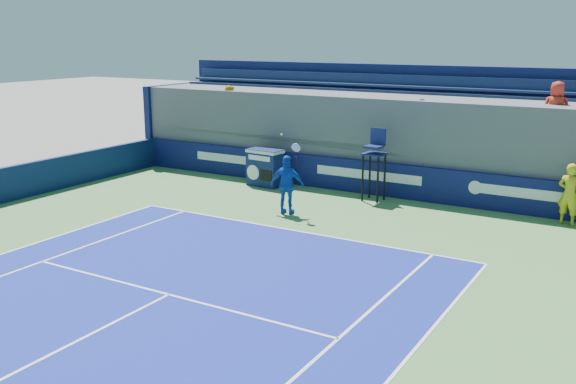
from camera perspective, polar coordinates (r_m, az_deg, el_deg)
The scene contains 6 objects.
ball_person at distance 20.70m, azimuth 23.74°, elevation -0.18°, with size 0.68×0.45×1.87m, color gold.
back_hoarding at distance 22.95m, azimuth 7.16°, elevation 1.28°, with size 20.40×0.21×1.20m.
match_clock at distance 23.99m, azimuth -2.05°, elevation 2.27°, with size 1.38×0.84×1.40m.
umpire_chair at distance 21.88m, azimuth 7.72°, elevation 3.13°, with size 0.72×0.72×2.48m.
tennis_player at distance 20.12m, azimuth -0.06°, elevation 0.65°, with size 1.16×0.66×2.57m.
stadium_seating at distance 24.59m, azimuth 9.16°, elevation 4.97°, with size 21.00×4.05×4.40m.
Camera 1 is at (8.89, -3.48, 5.51)m, focal length 40.00 mm.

